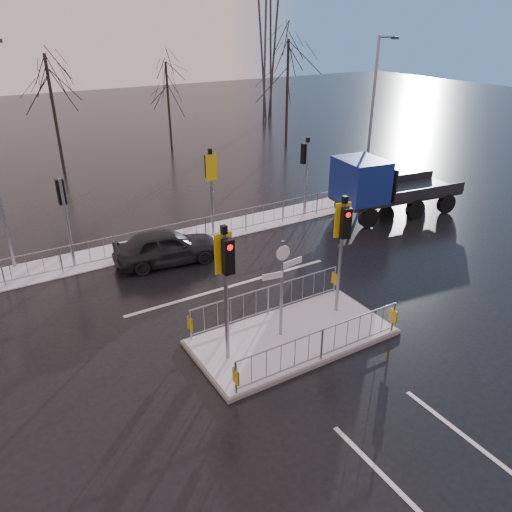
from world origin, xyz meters
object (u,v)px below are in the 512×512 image
flatbed_truck (375,186)px  car_far_lane (166,247)px  traffic_island (292,328)px  street_lamp_right (373,115)px

flatbed_truck → car_far_lane: bearing=177.5°
traffic_island → car_far_lane: traffic_island is taller
flatbed_truck → street_lamp_right: street_lamp_right is taller
traffic_island → car_far_lane: size_ratio=1.47×
flatbed_truck → traffic_island: bearing=-145.3°
street_lamp_right → flatbed_truck: bearing=-123.9°
car_far_lane → flatbed_truck: size_ratio=0.62×
traffic_island → flatbed_truck: bearing=34.7°
car_far_lane → flatbed_truck: bearing=-84.0°
car_far_lane → flatbed_truck: flatbed_truck is taller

